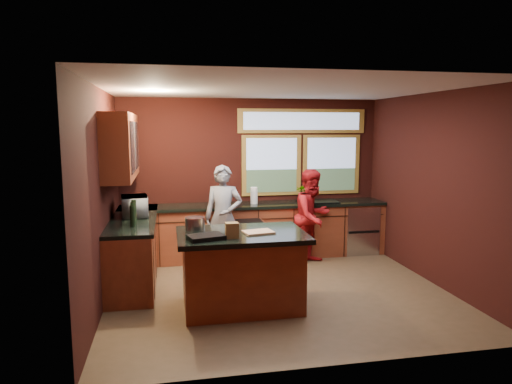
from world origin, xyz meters
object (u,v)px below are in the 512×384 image
object	(u,v)px
island	(242,270)
stock_pot	(195,225)
cutting_board	(258,232)
person_red	(312,217)
person_grey	(223,217)

from	to	relation	value
island	stock_pot	bearing A→B (deg)	164.74
island	cutting_board	xyz separation A→B (m)	(0.20, -0.05, 0.48)
cutting_board	stock_pot	bearing A→B (deg)	165.07
stock_pot	island	bearing A→B (deg)	-15.26
island	person_red	distance (m)	2.18
island	person_red	world-z (taller)	person_red
person_grey	stock_pot	world-z (taller)	person_grey
person_grey	person_red	size ratio (longest dim) A/B	1.06
person_red	cutting_board	world-z (taller)	person_red
person_red	cutting_board	bearing A→B (deg)	-156.48
island	stock_pot	size ratio (longest dim) A/B	6.46
stock_pot	person_grey	bearing A→B (deg)	70.48
person_grey	person_red	xyz separation A→B (m)	(1.45, -0.01, -0.04)
island	person_grey	bearing A→B (deg)	90.82
island	person_grey	distance (m)	1.67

